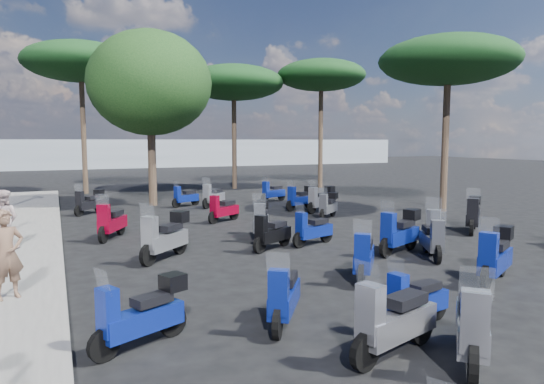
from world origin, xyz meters
name	(u,v)px	position (x,y,z in m)	size (l,w,h in m)	color
ground	(277,254)	(0.00, 0.00, 0.00)	(120.00, 120.00, 0.00)	black
woman	(7,254)	(-5.92, -1.65, 0.94)	(0.57, 0.38, 1.57)	brown
pedestrian_far	(3,220)	(-6.34, 2.79, 0.91)	(0.74, 0.58, 1.52)	beige
scooter_1	(141,315)	(-4.08, -4.33, 0.47)	(1.46, 0.85, 1.25)	black
scooter_2	(284,297)	(-1.90, -4.39, 0.45)	(1.03, 1.39, 1.30)	black
scooter_3	(165,237)	(-2.72, 0.61, 0.55)	(1.46, 1.40, 1.47)	black
scooter_4	(111,223)	(-3.64, 3.74, 0.49)	(1.00, 1.60, 1.40)	black
scooter_5	(89,203)	(-3.92, 9.13, 0.47)	(1.22, 1.19, 1.24)	black
scooter_6	(393,322)	(-1.06, -6.02, 0.49)	(1.73, 0.77, 1.41)	black
scooter_7	(472,327)	(-0.25, -6.59, 0.50)	(1.35, 1.37, 1.44)	black
scooter_8	(364,258)	(0.70, -2.81, 0.47)	(1.16, 1.39, 1.36)	black
scooter_9	(272,234)	(0.08, 0.51, 0.44)	(1.42, 0.91, 1.26)	black
scooter_10	(223,210)	(0.32, 5.26, 0.44)	(1.42, 0.94, 1.27)	black
scooter_11	(185,197)	(0.08, 9.81, 0.41)	(1.39, 0.78, 1.18)	black
scooter_13	(415,302)	(-0.09, -5.32, 0.41)	(1.47, 0.56, 1.18)	black
scooter_14	(312,230)	(1.35, 0.57, 0.43)	(1.50, 0.69, 1.23)	black
scooter_15	(400,233)	(2.94, -1.19, 0.54)	(1.70, 0.92, 1.43)	black
scooter_16	(261,221)	(0.43, 2.05, 0.53)	(1.01, 1.64, 1.42)	black
scooter_17	(213,197)	(1.14, 9.12, 0.46)	(1.33, 1.19, 1.34)	black
scooter_19	(495,257)	(3.01, -4.10, 0.55)	(1.66, 1.06, 1.45)	black
scooter_20	(432,240)	(3.31, -1.96, 0.46)	(0.95, 1.49, 1.32)	black
scooter_21	(435,231)	(4.02, -1.29, 0.51)	(1.45, 1.33, 1.47)	black
scooter_22	(328,206)	(4.16, 4.43, 0.46)	(1.27, 1.08, 1.22)	black
scooter_23	(273,193)	(4.30, 9.80, 0.44)	(1.52, 0.76, 1.26)	black
scooter_27	(473,215)	(6.96, 0.19, 0.55)	(1.50, 1.33, 1.46)	black
scooter_28	(321,200)	(4.69, 5.90, 0.51)	(1.58, 0.91, 1.34)	black
scooter_29	(300,198)	(4.23, 6.83, 0.49)	(1.56, 0.80, 1.30)	black
broadleaf_tree	(150,84)	(-1.13, 10.85, 5.38)	(5.38, 5.38, 7.69)	#38281E
pine_0	(234,83)	(4.78, 16.47, 6.28)	(5.92, 5.92, 7.33)	#38281E
pine_1	(321,76)	(9.81, 14.89, 6.78)	(5.34, 5.34, 7.75)	#38281E
pine_2	(81,63)	(-3.59, 17.29, 7.05)	(6.02, 6.02, 8.13)	#38281E
pine_3	(448,61)	(9.46, 4.14, 6.06)	(5.51, 5.51, 7.05)	#38281E
distant_hills	(105,153)	(0.00, 45.00, 1.50)	(70.00, 8.00, 3.00)	gray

